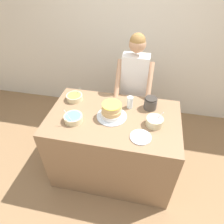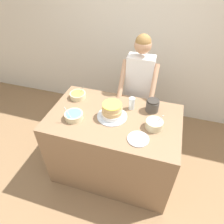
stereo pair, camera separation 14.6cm
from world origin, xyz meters
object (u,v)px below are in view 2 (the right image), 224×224
(frosting_bowl_blue, at_px, (74,116))
(person_baker, at_px, (139,83))
(ceramic_plate, at_px, (138,139))
(drinking_glass, at_px, (132,103))
(frosting_bowl_olive, at_px, (78,95))
(cake, at_px, (112,111))
(frosting_bowl_pink, at_px, (154,124))
(stoneware_jar, at_px, (152,106))

(frosting_bowl_blue, bearing_deg, person_baker, 54.90)
(ceramic_plate, bearing_deg, drinking_glass, 110.65)
(person_baker, distance_m, frosting_bowl_olive, 0.77)
(person_baker, xyz_separation_m, frosting_bowl_olive, (-0.65, -0.41, -0.04))
(person_baker, xyz_separation_m, cake, (-0.16, -0.62, -0.00))
(cake, relative_size, frosting_bowl_olive, 1.71)
(frosting_bowl_blue, relative_size, drinking_glass, 1.38)
(person_baker, height_order, cake, person_baker)
(cake, relative_size, frosting_bowl_pink, 1.87)
(person_baker, xyz_separation_m, frosting_bowl_blue, (-0.54, -0.77, -0.04))
(cake, bearing_deg, drinking_glass, 49.79)
(cake, xyz_separation_m, frosting_bowl_blue, (-0.37, -0.14, -0.04))
(person_baker, bearing_deg, stoneware_jar, -60.07)
(person_baker, height_order, stoneware_jar, person_baker)
(drinking_glass, height_order, stoneware_jar, drinking_glass)
(frosting_bowl_blue, distance_m, ceramic_plate, 0.71)
(frosting_bowl_pink, xyz_separation_m, frosting_bowl_olive, (-0.94, 0.25, -0.01))
(cake, relative_size, ceramic_plate, 1.56)
(ceramic_plate, distance_m, stoneware_jar, 0.48)
(frosting_bowl_blue, bearing_deg, frosting_bowl_pink, 7.29)
(person_baker, xyz_separation_m, drinking_glass, (0.00, -0.43, -0.01))
(stoneware_jar, bearing_deg, drinking_glass, -171.62)
(drinking_glass, bearing_deg, frosting_bowl_pink, -39.59)
(frosting_bowl_olive, distance_m, drinking_glass, 0.66)
(frosting_bowl_olive, relative_size, drinking_glass, 1.33)
(person_baker, height_order, drinking_glass, person_baker)
(drinking_glass, distance_m, ceramic_plate, 0.47)
(frosting_bowl_blue, xyz_separation_m, frosting_bowl_pink, (0.82, 0.11, 0.01))
(frosting_bowl_pink, relative_size, drinking_glass, 1.22)
(frosting_bowl_blue, height_order, stoneware_jar, frosting_bowl_blue)
(person_baker, bearing_deg, frosting_bowl_olive, -147.90)
(stoneware_jar, bearing_deg, frosting_bowl_olive, -178.91)
(person_baker, distance_m, ceramic_plate, 0.88)
(frosting_bowl_olive, bearing_deg, ceramic_plate, -28.88)
(drinking_glass, bearing_deg, frosting_bowl_olive, 178.59)
(drinking_glass, bearing_deg, ceramic_plate, -69.35)
(person_baker, bearing_deg, frosting_bowl_blue, -125.10)
(cake, height_order, drinking_glass, cake)
(frosting_bowl_blue, height_order, frosting_bowl_olive, frosting_bowl_blue)
(person_baker, relative_size, cake, 5.00)
(frosting_bowl_olive, xyz_separation_m, stoneware_jar, (0.88, 0.02, 0.03))
(ceramic_plate, height_order, stoneware_jar, stoneware_jar)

